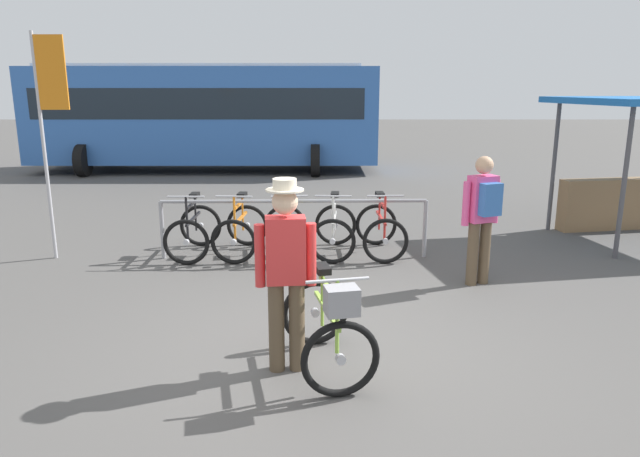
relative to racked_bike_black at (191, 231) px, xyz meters
The scene contains 12 objects.
ground_plane 3.80m from the racked_bike_black, 60.06° to the right, with size 80.00×80.00×0.00m, color #514F4C.
bike_rack_rail 1.55m from the racked_bike_black, ahead, with size 3.91×0.15×0.88m.
racked_bike_black is the anchor object (origin of this frame).
racked_bike_orange 0.70m from the racked_bike_black, ahead, with size 0.74×1.15×0.97m.
racked_bike_yellow 1.40m from the racked_bike_black, ahead, with size 0.81×1.19×0.98m.
racked_bike_white 2.10m from the racked_bike_black, ahead, with size 0.73×1.13×0.97m.
racked_bike_red 2.80m from the racked_bike_black, ahead, with size 0.70×1.11×0.97m.
featured_bicycle 4.20m from the racked_bike_black, 62.13° to the right, with size 0.87×1.24×0.97m.
person_with_featured_bike 4.02m from the racked_bike_black, 66.43° to the right, with size 0.53×0.32×1.72m.
pedestrian_with_backpack 4.17m from the racked_bike_black, 18.95° to the right, with size 0.50×0.42×1.64m.
bus_distant 9.31m from the racked_bike_black, 99.35° to the left, with size 10.00×3.41×3.08m.
banner_flag 2.66m from the racked_bike_black, behind, with size 0.45×0.05×3.20m.
Camera 1 is at (0.00, -5.15, 2.47)m, focal length 32.72 mm.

